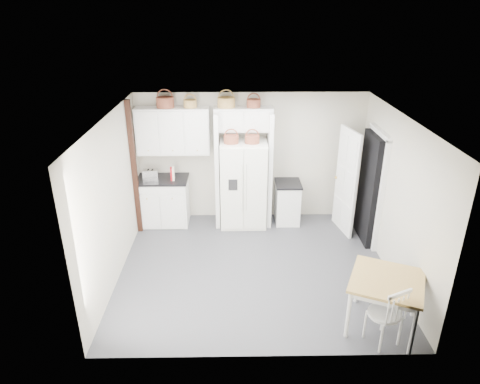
{
  "coord_description": "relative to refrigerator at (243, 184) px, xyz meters",
  "views": [
    {
      "loc": [
        -0.34,
        -6.15,
        4.14
      ],
      "look_at": [
        -0.24,
        0.4,
        1.24
      ],
      "focal_mm": 32.0,
      "sensor_mm": 36.0,
      "label": 1
    }
  ],
  "objects": [
    {
      "name": "base_cab_right",
      "position": [
        0.9,
        0.05,
        -0.46
      ],
      "size": [
        0.47,
        0.56,
        0.82
      ],
      "primitive_type": "cube",
      "color": "silver",
      "rests_on": "floor"
    },
    {
      "name": "trim_post",
      "position": [
        -2.05,
        -0.3,
        0.43
      ],
      "size": [
        0.09,
        0.09,
        2.6
      ],
      "primitive_type": "cube",
      "color": "black",
      "rests_on": "floor"
    },
    {
      "name": "fridge_panel_right",
      "position": [
        0.51,
        0.05,
        0.28
      ],
      "size": [
        0.08,
        0.6,
        2.3
      ],
      "primitive_type": "cube",
      "color": "silver",
      "rests_on": "floor"
    },
    {
      "name": "wall_back",
      "position": [
        0.15,
        0.35,
        0.43
      ],
      "size": [
        4.5,
        0.0,
        4.5
      ],
      "primitive_type": "plane",
      "rotation": [
        1.57,
        0.0,
        0.0
      ],
      "color": "#B0ACA3",
      "rests_on": "floor"
    },
    {
      "name": "counter_right",
      "position": [
        0.9,
        0.05,
        -0.03
      ],
      "size": [
        0.51,
        0.6,
        0.04
      ],
      "primitive_type": "cube",
      "color": "black",
      "rests_on": "base_cab_right"
    },
    {
      "name": "bridge_cabinet",
      "position": [
        0.0,
        0.18,
        1.26
      ],
      "size": [
        1.12,
        0.34,
        0.45
      ],
      "primitive_type": "cube",
      "color": "silver",
      "rests_on": "wall_back"
    },
    {
      "name": "basket_bridge_b",
      "position": [
        0.19,
        0.18,
        1.56
      ],
      "size": [
        0.26,
        0.26,
        0.15
      ],
      "primitive_type": "cylinder",
      "color": "maroon",
      "rests_on": "bridge_cabinet"
    },
    {
      "name": "wall_left",
      "position": [
        -2.1,
        -1.65,
        0.43
      ],
      "size": [
        0.0,
        4.0,
        4.0
      ],
      "primitive_type": "plane",
      "rotation": [
        1.57,
        0.0,
        1.57
      ],
      "color": "#B0ACA3",
      "rests_on": "floor"
    },
    {
      "name": "cookbook_cream",
      "position": [
        -1.37,
        -0.03,
        0.24
      ],
      "size": [
        0.05,
        0.17,
        0.25
      ],
      "primitive_type": "cube",
      "rotation": [
        0.0,
        0.0,
        0.09
      ],
      "color": "#F5E4C5",
      "rests_on": "counter_left"
    },
    {
      "name": "wall_right",
      "position": [
        2.4,
        -1.65,
        0.43
      ],
      "size": [
        0.0,
        4.0,
        4.0
      ],
      "primitive_type": "plane",
      "rotation": [
        1.57,
        0.0,
        -1.57
      ],
      "color": "#B0ACA3",
      "rests_on": "floor"
    },
    {
      "name": "basket_bridge_a",
      "position": [
        -0.32,
        0.18,
        1.57
      ],
      "size": [
        0.33,
        0.33,
        0.18
      ],
      "primitive_type": "cylinder",
      "color": "olive",
      "rests_on": "bridge_cabinet"
    },
    {
      "name": "doorway_void",
      "position": [
        2.31,
        -0.65,
        0.16
      ],
      "size": [
        0.18,
        0.85,
        2.05
      ],
      "primitive_type": "cube",
      "color": "black",
      "rests_on": "floor"
    },
    {
      "name": "upper_cabinet",
      "position": [
        -1.35,
        0.18,
        1.03
      ],
      "size": [
        1.4,
        0.34,
        0.9
      ],
      "primitive_type": "cube",
      "color": "silver",
      "rests_on": "wall_back"
    },
    {
      "name": "counter_left",
      "position": [
        -1.63,
        0.05,
        0.09
      ],
      "size": [
        1.05,
        0.68,
        0.04
      ],
      "primitive_type": "cube",
      "color": "black",
      "rests_on": "base_cab_left"
    },
    {
      "name": "fridge_panel_left",
      "position": [
        -0.51,
        0.05,
        0.28
      ],
      "size": [
        0.08,
        0.6,
        2.3
      ],
      "primitive_type": "cube",
      "color": "silver",
      "rests_on": "floor"
    },
    {
      "name": "refrigerator",
      "position": [
        0.0,
        0.0,
        0.0
      ],
      "size": [
        0.9,
        0.72,
        1.74
      ],
      "primitive_type": "cube",
      "color": "white",
      "rests_on": "floor"
    },
    {
      "name": "cookbook_red",
      "position": [
        -1.41,
        -0.03,
        0.23
      ],
      "size": [
        0.06,
        0.16,
        0.24
      ],
      "primitive_type": "cube",
      "rotation": [
        0.0,
        0.0,
        0.15
      ],
      "color": "#B40A13",
      "rests_on": "counter_left"
    },
    {
      "name": "basket_upper_b",
      "position": [
        -1.46,
        0.18,
        1.58
      ],
      "size": [
        0.33,
        0.33,
        0.2
      ],
      "primitive_type": "cylinder",
      "color": "maroon",
      "rests_on": "upper_cabinet"
    },
    {
      "name": "basket_fridge_b",
      "position": [
        0.16,
        -0.1,
        0.94
      ],
      "size": [
        0.27,
        0.27,
        0.15
      ],
      "primitive_type": "cylinder",
      "color": "maroon",
      "rests_on": "refrigerator"
    },
    {
      "name": "basket_upper_c",
      "position": [
        -1.0,
        0.18,
        1.55
      ],
      "size": [
        0.25,
        0.25,
        0.14
      ],
      "primitive_type": "cylinder",
      "color": "olive",
      "rests_on": "upper_cabinet"
    },
    {
      "name": "toaster",
      "position": [
        -1.81,
        -0.02,
        0.21
      ],
      "size": [
        0.3,
        0.19,
        0.2
      ],
      "primitive_type": "cube",
      "rotation": [
        0.0,
        0.0,
        0.07
      ],
      "color": "silver",
      "rests_on": "counter_left"
    },
    {
      "name": "windsor_chair",
      "position": [
        1.76,
        -3.4,
        -0.41
      ],
      "size": [
        0.58,
        0.56,
        0.92
      ],
      "primitive_type": "cube",
      "rotation": [
        0.0,
        0.0,
        0.43
      ],
      "color": "silver",
      "rests_on": "floor"
    },
    {
      "name": "base_cab_left",
      "position": [
        -1.63,
        0.05,
        -0.4
      ],
      "size": [
        1.01,
        0.64,
        0.94
      ],
      "primitive_type": "cube",
      "color": "silver",
      "rests_on": "floor"
    },
    {
      "name": "basket_fridge_a",
      "position": [
        -0.23,
        -0.1,
        0.94
      ],
      "size": [
        0.28,
        0.28,
        0.15
      ],
      "primitive_type": "cylinder",
      "color": "maroon",
      "rests_on": "refrigerator"
    },
    {
      "name": "floor",
      "position": [
        0.15,
        -1.65,
        -0.87
      ],
      "size": [
        4.5,
        4.5,
        0.0
      ],
      "primitive_type": "plane",
      "color": "#414043",
      "rests_on": "ground"
    },
    {
      "name": "dining_table",
      "position": [
        1.85,
        -3.1,
        -0.48
      ],
      "size": [
        1.22,
        1.22,
        0.77
      ],
      "primitive_type": "cube",
      "rotation": [
        0.0,
        0.0,
        -0.42
      ],
      "color": "olive",
      "rests_on": "floor"
    },
    {
      "name": "ceiling",
      "position": [
        0.15,
        -1.65,
        1.73
      ],
      "size": [
        4.5,
        4.5,
        0.0
      ],
      "primitive_type": "plane",
      "color": "white",
      "rests_on": "wall_back"
    },
    {
      "name": "door_slab",
      "position": [
        1.95,
        -0.32,
        0.16
      ],
      "size": [
        0.21,
        0.79,
        2.05
      ],
      "primitive_type": "cube",
      "rotation": [
        0.0,
        0.0,
        -1.36
      ],
      "color": "white",
      "rests_on": "floor"
    }
  ]
}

